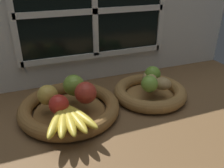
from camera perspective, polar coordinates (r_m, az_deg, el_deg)
name	(u,v)px	position (r cm, az deg, el deg)	size (l,w,h in cm)	color
ground_plane	(120,112)	(89.74, 1.82, -6.67)	(140.00, 90.00, 3.00)	brown
back_wall	(93,18)	(105.22, -4.49, 15.54)	(140.00, 4.60, 55.00)	silver
fruit_bowl_left	(70,108)	(86.28, -10.16, -5.66)	(35.72, 35.72, 4.83)	brown
fruit_bowl_right	(150,92)	(96.31, 9.05, -1.98)	(28.92, 28.92, 4.83)	olive
apple_golden_left	(48,95)	(83.56, -15.20, -2.54)	(6.92, 6.92, 6.92)	gold
apple_red_front	(59,104)	(77.56, -12.64, -4.81)	(6.44, 6.44, 6.44)	red
apple_red_right	(86,93)	(81.77, -6.34, -2.10)	(7.62, 7.62, 7.62)	#B73828
apple_green_back	(74,85)	(87.33, -9.16, -0.28)	(7.82, 7.82, 7.82)	#7AA338
banana_bunch_front	(69,119)	(73.22, -10.33, -8.16)	(16.50, 18.51, 3.05)	gold
potato_large	(151,81)	(94.06, 9.27, 0.74)	(6.24, 4.72, 4.96)	tan
potato_small	(162,83)	(93.28, 11.88, 0.19)	(6.89, 5.96, 4.69)	#A38451
potato_back	(150,76)	(98.43, 9.01, 1.80)	(6.84, 4.67, 4.48)	tan
lime_near	(150,84)	(89.64, 9.09, -0.07)	(6.37, 6.37, 6.37)	#7AAD3D
lime_far	(153,74)	(98.08, 9.71, 2.33)	(6.61, 6.61, 6.61)	#6B9E33
chili_pepper	(154,83)	(96.23, 10.11, 0.29)	(1.96, 1.96, 12.05)	red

